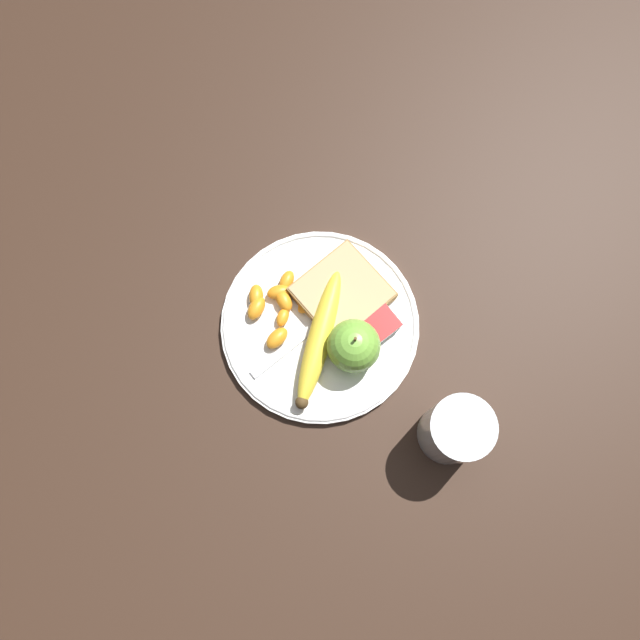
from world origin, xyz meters
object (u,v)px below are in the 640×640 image
object	(u,v)px
bread_slice	(342,293)
jam_packet	(380,326)
juice_glass	(455,431)
fork	(311,331)
plate	(320,324)
banana	(320,337)
apple	(354,346)

from	to	relation	value
bread_slice	jam_packet	distance (m)	0.07
juice_glass	jam_packet	xyz separation A→B (m)	(0.02, 0.17, -0.03)
bread_slice	fork	distance (m)	0.07
plate	banana	size ratio (longest dim) A/B	1.54
apple	bread_slice	world-z (taller)	apple
juice_glass	banana	distance (m)	0.21
juice_glass	bread_slice	xyz separation A→B (m)	(0.01, 0.23, -0.03)
banana	jam_packet	xyz separation A→B (m)	(0.07, -0.04, -0.01)
plate	fork	size ratio (longest dim) A/B	1.62
plate	fork	bearing A→B (deg)	-178.29
banana	bread_slice	xyz separation A→B (m)	(0.06, 0.03, -0.01)
juice_glass	banana	size ratio (longest dim) A/B	0.59
banana	jam_packet	bearing A→B (deg)	-25.97
juice_glass	plate	bearing A→B (deg)	100.93
plate	fork	world-z (taller)	fork
apple	banana	size ratio (longest dim) A/B	0.45
bread_slice	jam_packet	xyz separation A→B (m)	(0.01, -0.07, -0.00)
banana	fork	distance (m)	0.02
apple	bread_slice	distance (m)	0.08
plate	banana	xyz separation A→B (m)	(-0.01, -0.02, 0.02)
plate	bread_slice	distance (m)	0.05
fork	plate	bearing A→B (deg)	0.10
banana	juice_glass	bearing A→B (deg)	-74.37
bread_slice	plate	bearing A→B (deg)	-164.46
fork	jam_packet	bearing A→B (deg)	-36.59
apple	banana	distance (m)	0.05
juice_glass	apple	world-z (taller)	juice_glass
plate	banana	bearing A→B (deg)	-128.24
apple	juice_glass	bearing A→B (deg)	-78.90
apple	bread_slice	size ratio (longest dim) A/B	0.69
apple	jam_packet	size ratio (longest dim) A/B	1.73
juice_glass	jam_packet	size ratio (longest dim) A/B	2.25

